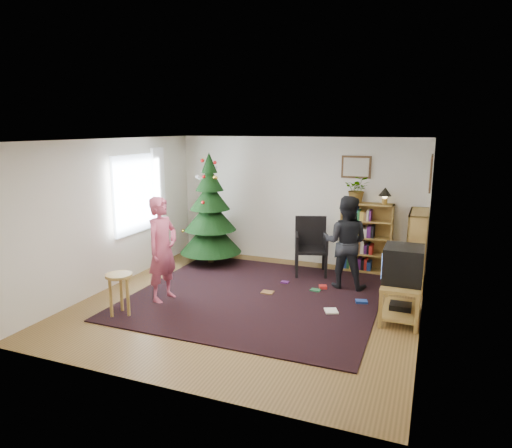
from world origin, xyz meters
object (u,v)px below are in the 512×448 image
(stool, at_px, (119,283))
(person_by_chair, at_px, (345,242))
(tv_stand, at_px, (401,296))
(crt_tv, at_px, (403,264))
(armchair, at_px, (313,243))
(christmas_tree, at_px, (210,218))
(picture_back, at_px, (356,167))
(table_lamp, at_px, (385,193))
(person_standing, at_px, (162,249))
(bookshelf_right, at_px, (417,248))
(potted_plant, at_px, (357,189))
(bookshelf_back, at_px, (366,237))
(picture_right, at_px, (431,173))

(stool, distance_m, person_by_chair, 3.68)
(tv_stand, bearing_deg, stool, -159.68)
(crt_tv, bearing_deg, armchair, 137.46)
(christmas_tree, bearing_deg, tv_stand, -20.80)
(picture_back, relative_size, armchair, 0.52)
(christmas_tree, height_order, table_lamp, christmas_tree)
(person_standing, bearing_deg, crt_tv, -71.34)
(bookshelf_right, distance_m, tv_stand, 1.56)
(christmas_tree, relative_size, potted_plant, 4.42)
(picture_back, distance_m, bookshelf_back, 1.32)
(person_standing, distance_m, person_by_chair, 3.01)
(bookshelf_back, xyz_separation_m, table_lamp, (0.30, 0.00, 0.85))
(christmas_tree, distance_m, crt_tv, 4.01)
(christmas_tree, xyz_separation_m, potted_plant, (2.74, 0.64, 0.63))
(potted_plant, bearing_deg, person_by_chair, -89.42)
(armchair, bearing_deg, table_lamp, 4.85)
(potted_plant, bearing_deg, tv_stand, -64.00)
(bookshelf_back, height_order, person_by_chair, person_by_chair)
(bookshelf_right, relative_size, potted_plant, 2.60)
(bookshelf_back, height_order, tv_stand, bookshelf_back)
(potted_plant, relative_size, table_lamp, 1.61)
(tv_stand, xyz_separation_m, table_lamp, (-0.51, 2.06, 1.18))
(armchair, bearing_deg, person_standing, -147.65)
(bookshelf_right, bearing_deg, person_by_chair, 115.37)
(potted_plant, bearing_deg, crt_tv, -64.06)
(person_standing, xyz_separation_m, potted_plant, (2.52, 2.70, 0.73))
(table_lamp, bearing_deg, potted_plant, 180.00)
(bookshelf_right, distance_m, stool, 4.87)
(person_standing, relative_size, person_by_chair, 1.04)
(tv_stand, height_order, potted_plant, potted_plant)
(christmas_tree, bearing_deg, armchair, 3.81)
(bookshelf_right, height_order, stool, bookshelf_right)
(bookshelf_back, height_order, crt_tv, bookshelf_back)
(person_standing, bearing_deg, table_lamp, -39.78)
(tv_stand, relative_size, stool, 1.50)
(bookshelf_back, relative_size, table_lamp, 4.18)
(bookshelf_back, bearing_deg, picture_right, -29.06)
(picture_right, distance_m, armchair, 2.40)
(bookshelf_back, xyz_separation_m, potted_plant, (-0.20, 0.00, 0.89))
(picture_back, height_order, tv_stand, picture_back)
(stool, bearing_deg, armchair, 55.02)
(armchair, xyz_separation_m, person_standing, (-1.82, -2.20, 0.25))
(bookshelf_right, distance_m, armchair, 1.83)
(picture_back, relative_size, person_by_chair, 0.35)
(picture_back, xyz_separation_m, tv_stand, (1.07, -2.20, -1.62))
(bookshelf_back, distance_m, table_lamp, 0.90)
(picture_back, height_order, person_standing, picture_back)
(picture_right, height_order, stool, picture_right)
(christmas_tree, height_order, person_standing, christmas_tree)
(person_by_chair, bearing_deg, armchair, -39.52)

